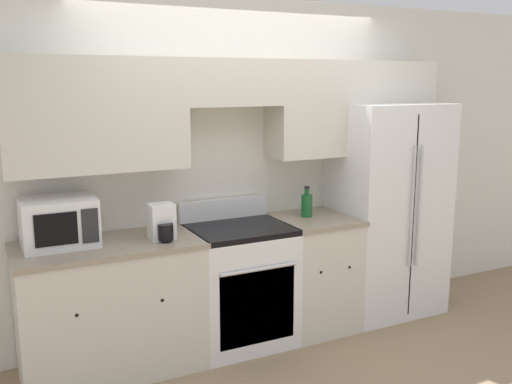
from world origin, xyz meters
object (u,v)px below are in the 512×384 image
at_px(oven_range, 239,284).
at_px(bottle, 307,205).
at_px(refrigerator, 385,209).
at_px(microwave, 59,222).

distance_m(oven_range, bottle, 0.83).
height_order(refrigerator, microwave, refrigerator).
height_order(microwave, bottle, microwave).
bearing_deg(microwave, bottle, -1.02).
distance_m(microwave, bottle, 1.88).
bearing_deg(oven_range, bottle, 4.49).
bearing_deg(bottle, microwave, 178.98).
relative_size(refrigerator, bottle, 7.28).
distance_m(refrigerator, bottle, 0.79).
relative_size(oven_range, refrigerator, 0.60).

